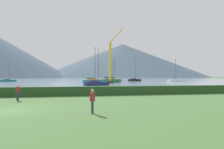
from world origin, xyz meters
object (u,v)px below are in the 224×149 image
Objects in this scene: sailboat_slip_5 at (97,83)px; person_seated_viewer at (18,91)px; person_standing_walker at (92,99)px; dock_crane at (111,65)px; sailboat_slip_3 at (135,80)px; sailboat_slip_10 at (8,80)px; sailboat_slip_9 at (175,80)px; sailboat_slip_7 at (111,80)px; sailboat_slip_2 at (94,81)px; sailboat_slip_0 at (113,80)px.

person_seated_viewer is (-12.20, -32.87, 0.36)m from sailboat_slip_5.
dock_crane is (12.97, 61.80, 5.64)m from person_standing_walker.
sailboat_slip_3 reaches higher than person_standing_walker.
dock_crane is (41.45, -26.52, 6.04)m from sailboat_slip_10.
sailboat_slip_9 is (12.92, -16.25, 0.02)m from sailboat_slip_3.
sailboat_slip_9 reaches higher than person_standing_walker.
dock_crane is at bearing -117.77° from sailboat_slip_7.
dock_crane is at bearing 55.89° from sailboat_slip_5.
sailboat_slip_3 is (23.39, 28.14, -0.09)m from sailboat_slip_2.
sailboat_slip_0 reaches higher than sailboat_slip_5.
sailboat_slip_7 is 0.48× the size of dock_crane.
dock_crane is at bearing -177.79° from sailboat_slip_9.
sailboat_slip_9 is (36.31, 11.88, -0.07)m from sailboat_slip_2.
sailboat_slip_0 is 0.56× the size of dock_crane.
sailboat_slip_9 is 0.50× the size of dock_crane.
sailboat_slip_2 is 1.15× the size of sailboat_slip_3.
sailboat_slip_9 is at bearing 68.30° from person_seated_viewer.
dock_crane reaches higher than sailboat_slip_3.
sailboat_slip_9 is 31.79m from dock_crane.
sailboat_slip_2 is 7.58× the size of person_seated_viewer.
dock_crane is (-5.62, -22.77, 5.88)m from sailboat_slip_0.
dock_crane reaches higher than sailboat_slip_10.
sailboat_slip_7 is at bearing 44.41° from sailboat_slip_2.
dock_crane reaches higher than person_seated_viewer.
dock_crane is at bearing 86.51° from person_seated_viewer.
sailboat_slip_5 is 35.07m from person_seated_viewer.
sailboat_slip_7 is at bearing 78.59° from dock_crane.
person_standing_walker is (6.75, -9.19, 0.00)m from person_seated_viewer.
sailboat_slip_9 is 79.19m from person_seated_viewer.
sailboat_slip_0 is 27.82m from sailboat_slip_9.
sailboat_slip_5 is (-24.47, -45.12, -0.00)m from sailboat_slip_3.
sailboat_slip_0 reaches higher than sailboat_slip_10.
sailboat_slip_0 is at bearing 76.15° from dock_crane.
sailboat_slip_0 is 1.04× the size of sailboat_slip_3.
dock_crane reaches higher than sailboat_slip_7.
person_seated_viewer is 11.40m from person_standing_walker.
sailboat_slip_0 is at bearing 135.85° from sailboat_slip_9.
sailboat_slip_0 is 6.83× the size of person_seated_viewer.
sailboat_slip_3 is 86.18m from person_seated_viewer.
sailboat_slip_0 is 0.90× the size of sailboat_slip_2.
sailboat_slip_2 is 1.54× the size of sailboat_slip_10.
sailboat_slip_2 is 17.02m from sailboat_slip_5.
sailboat_slip_5 is 42.41m from person_standing_walker.
person_seated_viewer is at bearing -130.58° from sailboat_slip_3.
sailboat_slip_9 is at bearing 12.39° from sailboat_slip_2.
sailboat_slip_2 reaches higher than person_seated_viewer.
sailboat_slip_0 reaches higher than sailboat_slip_7.
sailboat_slip_9 reaches higher than sailboat_slip_7.
sailboat_slip_7 is 69.83m from person_standing_walker.
sailboat_slip_5 is (-1.08, -16.98, -0.10)m from sailboat_slip_2.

